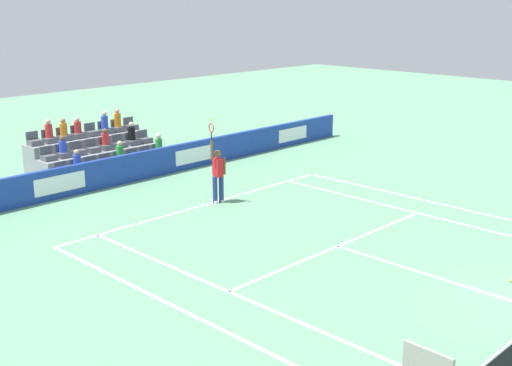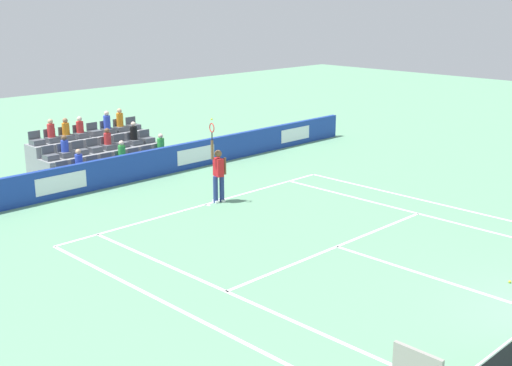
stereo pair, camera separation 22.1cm
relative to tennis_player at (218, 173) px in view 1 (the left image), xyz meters
The scene contains 12 objects.
line_baseline 1.11m from the tennis_player, 12.34° to the right, with size 10.97×0.10×0.01m, color white.
line_service 5.50m from the tennis_player, 84.86° to the left, with size 8.23×0.10×0.01m, color white.
line_centre_service 8.65m from the tennis_player, 86.77° to the left, with size 0.10×6.40×0.01m, color white.
line_singles_sideline_left 7.50m from the tennis_player, 51.77° to the left, with size 0.10×11.89×0.01m, color white.
line_singles_sideline_right 6.95m from the tennis_player, 121.87° to the left, with size 0.10×11.89×0.01m, color white.
line_doubles_sideline_left 8.41m from the tennis_player, 44.37° to the left, with size 0.10×11.89×0.01m, color white.
line_doubles_sideline_right 7.75m from the tennis_player, 130.58° to the left, with size 0.10×11.89×0.01m, color white.
line_centre_mark 1.10m from the tennis_player, ahead, with size 0.10×0.20×0.01m, color white.
sponsor_barrier 4.27m from the tennis_player, 83.45° to the right, with size 23.78×0.22×1.06m.
tennis_player is the anchor object (origin of this frame).
stadium_stand 6.56m from the tennis_player, 85.81° to the right, with size 4.96×2.85×2.21m.
loose_tennis_ball 9.89m from the tennis_player, 93.08° to the left, with size 0.07×0.07×0.07m, color #D1E533.
Camera 1 is at (13.89, 4.04, 6.59)m, focal length 46.98 mm.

